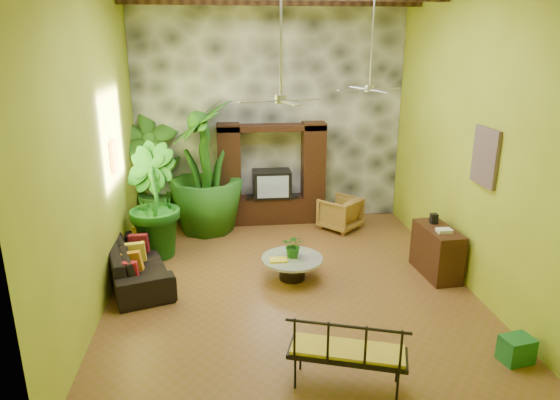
{
  "coord_description": "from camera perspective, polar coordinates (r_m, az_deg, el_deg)",
  "views": [
    {
      "loc": [
        -1.05,
        -7.74,
        4.0
      ],
      "look_at": [
        -0.15,
        0.2,
        1.46
      ],
      "focal_mm": 32.0,
      "sensor_mm": 36.0,
      "label": 1
    }
  ],
  "objects": [
    {
      "name": "ground",
      "position": [
        8.77,
        1.1,
        -9.49
      ],
      "size": [
        7.0,
        7.0,
        0.0
      ],
      "primitive_type": "plane",
      "color": "brown",
      "rests_on": "ground"
    },
    {
      "name": "back_wall",
      "position": [
        11.38,
        -1.17,
        10.07
      ],
      "size": [
        6.0,
        0.02,
        5.0
      ],
      "primitive_type": "cube",
      "color": "olive",
      "rests_on": "ground"
    },
    {
      "name": "left_wall",
      "position": [
        8.12,
        -20.4,
        5.89
      ],
      "size": [
        0.02,
        7.0,
        5.0
      ],
      "primitive_type": "cube",
      "color": "olive",
      "rests_on": "ground"
    },
    {
      "name": "right_wall",
      "position": [
        8.86,
        20.96,
        6.74
      ],
      "size": [
        0.02,
        7.0,
        5.0
      ],
      "primitive_type": "cube",
      "color": "olive",
      "rests_on": "ground"
    },
    {
      "name": "stone_accent_wall",
      "position": [
        11.32,
        -1.14,
        10.03
      ],
      "size": [
        5.98,
        0.1,
        4.98
      ],
      "primitive_type": "cube",
      "color": "#36393E",
      "rests_on": "ground"
    },
    {
      "name": "entertainment_center",
      "position": [
        11.34,
        -0.95,
        2.12
      ],
      "size": [
        2.4,
        0.55,
        2.3
      ],
      "color": "black",
      "rests_on": "ground"
    },
    {
      "name": "ceiling_fan_front",
      "position": [
        7.41,
        0.11,
        13.02
      ],
      "size": [
        1.28,
        1.28,
        1.86
      ],
      "color": "#A2A2A6",
      "rests_on": "ceiling"
    },
    {
      "name": "ceiling_fan_back",
      "position": [
        9.34,
        10.29,
        13.7
      ],
      "size": [
        1.28,
        1.28,
        1.86
      ],
      "color": "#A2A2A6",
      "rests_on": "ceiling"
    },
    {
      "name": "wall_art_mask",
      "position": [
        9.14,
        -18.48,
        4.74
      ],
      "size": [
        0.06,
        0.32,
        0.55
      ],
      "primitive_type": "cube",
      "color": "yellow",
      "rests_on": "left_wall"
    },
    {
      "name": "wall_art_painting",
      "position": [
        8.36,
        22.4,
        4.57
      ],
      "size": [
        0.06,
        0.7,
        0.9
      ],
      "primitive_type": "cube",
      "color": "#254A88",
      "rests_on": "right_wall"
    },
    {
      "name": "sofa",
      "position": [
        9.15,
        -16.11,
        -6.66
      ],
      "size": [
        1.57,
        2.5,
        0.68
      ],
      "primitive_type": "imported",
      "rotation": [
        0.0,
        0.0,
        1.87
      ],
      "color": "black",
      "rests_on": "ground"
    },
    {
      "name": "wicker_armchair",
      "position": [
        11.16,
        6.87,
        -1.51
      ],
      "size": [
        1.1,
        1.1,
        0.72
      ],
      "primitive_type": "imported",
      "rotation": [
        0.0,
        0.0,
        3.88
      ],
      "color": "olive",
      "rests_on": "ground"
    },
    {
      "name": "tall_plant_a",
      "position": [
        11.29,
        -14.48,
        3.26
      ],
      "size": [
        1.6,
        1.32,
        2.61
      ],
      "primitive_type": "imported",
      "rotation": [
        0.0,
        0.0,
        0.32
      ],
      "color": "#2A5F19",
      "rests_on": "ground"
    },
    {
      "name": "tall_plant_b",
      "position": [
        9.83,
        -14.5,
        -0.14
      ],
      "size": [
        1.47,
        1.54,
        2.18
      ],
      "primitive_type": "imported",
      "rotation": [
        0.0,
        0.0,
        2.16
      ],
      "color": "#185E19",
      "rests_on": "ground"
    },
    {
      "name": "tall_plant_c",
      "position": [
        10.81,
        -8.57,
        3.7
      ],
      "size": [
        1.65,
        1.65,
        2.86
      ],
      "primitive_type": "imported",
      "rotation": [
        0.0,
        0.0,
        4.74
      ],
      "color": "#225D18",
      "rests_on": "ground"
    },
    {
      "name": "coffee_table",
      "position": [
        8.83,
        1.4,
        -7.46
      ],
      "size": [
        1.08,
        1.08,
        0.4
      ],
      "rotation": [
        0.0,
        0.0,
        0.13
      ],
      "color": "black",
      "rests_on": "ground"
    },
    {
      "name": "centerpiece_plant",
      "position": [
        8.71,
        1.59,
        -5.23
      ],
      "size": [
        0.48,
        0.45,
        0.43
      ],
      "primitive_type": "imported",
      "rotation": [
        0.0,
        0.0,
        -0.36
      ],
      "color": "#205F19",
      "rests_on": "coffee_table"
    },
    {
      "name": "yellow_tray",
      "position": [
        8.64,
        -0.18,
        -6.86
      ],
      "size": [
        0.31,
        0.22,
        0.03
      ],
      "primitive_type": "cube",
      "rotation": [
        0.0,
        0.0,
        0.02
      ],
      "color": "gold",
      "rests_on": "coffee_table"
    },
    {
      "name": "iron_bench",
      "position": [
        6.17,
        7.93,
        -16.63
      ],
      "size": [
        1.48,
        0.94,
        0.57
      ],
      "rotation": [
        0.0,
        0.0,
        -0.32
      ],
      "color": "black",
      "rests_on": "ground"
    },
    {
      "name": "side_console",
      "position": [
        9.34,
        17.48,
        -5.62
      ],
      "size": [
        0.57,
        1.13,
        0.88
      ],
      "primitive_type": "cube",
      "rotation": [
        0.0,
        0.0,
        0.07
      ],
      "color": "#3D1C13",
      "rests_on": "ground"
    },
    {
      "name": "green_bin",
      "position": [
        7.45,
        25.41,
        -15.16
      ],
      "size": [
        0.45,
        0.37,
        0.35
      ],
      "primitive_type": "cube",
      "rotation": [
        0.0,
        0.0,
        0.18
      ],
      "color": "#1D6F33",
      "rests_on": "ground"
    }
  ]
}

